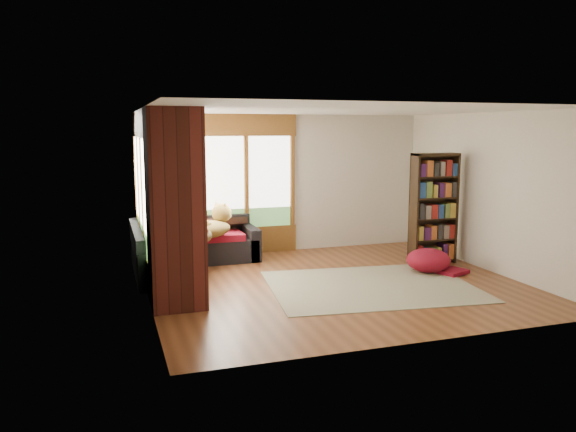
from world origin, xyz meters
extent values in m
plane|color=brown|center=(0.00, 0.00, 0.00)|extent=(5.50, 5.50, 0.00)
plane|color=white|center=(0.00, 0.00, 2.60)|extent=(5.50, 5.50, 0.00)
cube|color=silver|center=(0.00, 2.50, 1.30)|extent=(5.50, 0.04, 2.60)
cube|color=silver|center=(0.00, -2.50, 1.30)|extent=(5.50, 0.04, 2.60)
cube|color=silver|center=(-2.75, 0.00, 1.30)|extent=(0.04, 5.00, 2.60)
cube|color=silver|center=(2.75, 0.00, 1.30)|extent=(0.04, 5.00, 2.60)
cube|color=brown|center=(-1.20, 2.47, 1.35)|extent=(2.82, 0.10, 1.90)
cube|color=white|center=(-1.20, 2.47, 1.35)|extent=(2.54, 0.09, 1.62)
cube|color=brown|center=(-2.72, 1.20, 1.35)|extent=(0.10, 2.62, 1.90)
cube|color=white|center=(-2.72, 1.20, 1.35)|extent=(0.09, 2.36, 1.62)
cube|color=#5C7C4E|center=(-2.69, 2.03, 1.75)|extent=(0.03, 0.72, 0.90)
cube|color=#471914|center=(-2.40, -0.35, 1.30)|extent=(0.70, 0.70, 2.60)
cube|color=black|center=(-1.65, 2.05, 0.21)|extent=(2.20, 0.90, 0.42)
cube|color=black|center=(-1.65, 2.40, 0.61)|extent=(2.20, 0.20, 0.38)
cube|color=black|center=(-0.65, 2.05, 0.30)|extent=(0.20, 0.90, 0.60)
cube|color=maroon|center=(-1.75, 1.93, 0.48)|extent=(1.90, 0.66, 0.12)
cube|color=black|center=(-2.30, 1.40, 0.21)|extent=(0.90, 2.20, 0.42)
cube|color=black|center=(-2.65, 1.40, 0.61)|extent=(0.20, 2.20, 0.38)
cube|color=black|center=(-2.30, 0.40, 0.30)|extent=(0.90, 0.20, 0.60)
cube|color=maroon|center=(-2.18, 1.05, 0.48)|extent=(0.66, 1.20, 0.12)
cube|color=maroon|center=(-2.18, 2.00, 0.48)|extent=(0.66, 0.66, 0.12)
cube|color=beige|center=(0.46, -0.31, 0.01)|extent=(3.25, 2.63, 0.01)
cube|color=black|center=(2.53, 0.71, 0.96)|extent=(0.04, 0.27, 1.92)
cube|color=black|center=(1.75, 0.71, 0.96)|extent=(0.04, 0.27, 1.92)
cube|color=black|center=(2.14, 0.83, 0.96)|extent=(0.82, 0.02, 1.92)
cube|color=black|center=(2.14, 0.71, 0.06)|extent=(0.74, 0.25, 0.03)
cube|color=black|center=(2.14, 0.71, 0.42)|extent=(0.74, 0.25, 0.03)
cube|color=black|center=(2.14, 0.71, 0.79)|extent=(0.74, 0.25, 0.03)
cube|color=black|center=(2.14, 0.71, 1.15)|extent=(0.74, 0.25, 0.03)
cube|color=black|center=(2.14, 0.71, 1.52)|extent=(0.74, 0.25, 0.03)
cube|color=black|center=(2.14, 0.71, 1.88)|extent=(0.74, 0.25, 0.03)
cube|color=#726659|center=(2.14, 0.69, 0.96)|extent=(0.70, 0.19, 1.76)
ellipsoid|color=maroon|center=(1.74, 0.18, 0.20)|extent=(0.87, 0.87, 0.39)
ellipsoid|color=brown|center=(-1.62, 1.57, 0.75)|extent=(1.00, 0.93, 0.28)
sphere|color=brown|center=(-1.37, 1.76, 0.88)|extent=(0.47, 0.47, 0.34)
cone|color=brown|center=(-1.42, 1.72, 1.02)|extent=(0.17, 0.17, 0.15)
ellipsoid|color=#40321B|center=(-1.94, 1.20, 0.74)|extent=(0.68, 0.90, 0.27)
sphere|color=#40321B|center=(-2.00, 1.49, 0.87)|extent=(0.39, 0.39, 0.33)
cone|color=#40321B|center=(-1.99, 1.44, 1.00)|extent=(0.14, 0.14, 0.14)
cube|color=black|center=(-0.95, 2.26, 0.78)|extent=(0.45, 0.12, 0.45)
cube|color=black|center=(-1.55, 2.26, 0.78)|extent=(0.45, 0.12, 0.45)
cube|color=black|center=(-2.48, 1.80, 0.78)|extent=(0.45, 0.12, 0.45)
cube|color=black|center=(-2.48, 0.70, 0.78)|extent=(0.45, 0.12, 0.45)
camera|label=1|loc=(-3.25, -7.64, 2.32)|focal=35.00mm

